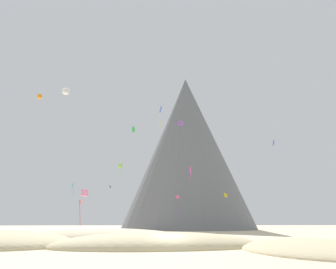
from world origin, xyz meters
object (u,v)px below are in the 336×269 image
at_px(kite_blue_high, 160,112).
at_px(kite_black_low, 110,187).
at_px(bush_near_right, 67,238).
at_px(kite_yellow_low, 226,195).
at_px(kite_lime_mid, 120,166).
at_px(kite_red_low, 80,208).
at_px(kite_white_high, 66,91).
at_px(kite_violet_mid, 181,123).
at_px(rock_massif, 186,154).
at_px(bush_mid_center, 144,235).
at_px(kite_rainbow_low, 178,197).
at_px(kite_magenta_low, 190,172).
at_px(kite_teal_low, 73,186).
at_px(kite_pink_low, 85,193).
at_px(bush_near_left, 10,244).
at_px(kite_indigo_mid, 274,143).
at_px(kite_green_high, 134,129).
at_px(kite_orange_high, 40,97).

xyz_separation_m(kite_blue_high, kite_black_low, (-13.29, 25.15, -14.81)).
relative_size(bush_near_right, kite_yellow_low, 1.48).
bearing_deg(kite_lime_mid, kite_red_low, 77.27).
bearing_deg(kite_black_low, bush_near_right, -158.13).
relative_size(kite_white_high, kite_violet_mid, 1.73).
relative_size(rock_massif, kite_lime_mid, 22.58).
height_order(bush_mid_center, kite_rainbow_low, kite_rainbow_low).
relative_size(kite_white_high, kite_magenta_low, 0.39).
height_order(kite_white_high, kite_violet_mid, kite_white_high).
height_order(kite_teal_low, kite_violet_mid, kite_violet_mid).
relative_size(kite_pink_low, kite_rainbow_low, 0.81).
bearing_deg(bush_near_right, kite_black_low, 88.64).
relative_size(bush_near_left, kite_white_high, 1.09).
bearing_deg(kite_blue_high, kite_indigo_mid, 98.15).
bearing_deg(kite_white_high, bush_near_right, -46.95).
xyz_separation_m(kite_yellow_low, kite_violet_mid, (-16.80, -26.98, 12.15)).
relative_size(kite_teal_low, kite_yellow_low, 2.09).
height_order(kite_pink_low, kite_yellow_low, kite_yellow_low).
distance_m(kite_teal_low, kite_magenta_low, 31.80).
bearing_deg(kite_white_high, rock_massif, 66.35).
bearing_deg(kite_rainbow_low, kite_violet_mid, 79.25).
bearing_deg(kite_teal_low, kite_white_high, -160.49).
xyz_separation_m(kite_pink_low, kite_yellow_low, (37.94, 12.11, 0.86)).
bearing_deg(bush_near_left, kite_magenta_low, 54.74).
xyz_separation_m(kite_red_low, kite_blue_high, (15.41, 6.50, 22.43)).
relative_size(kite_green_high, kite_violet_mid, 2.14).
bearing_deg(kite_indigo_mid, kite_blue_high, 95.91).
height_order(rock_massif, kite_yellow_low, rock_massif).
height_order(bush_near_right, kite_magenta_low, kite_magenta_low).
bearing_deg(kite_lime_mid, kite_green_high, -92.29).
relative_size(kite_teal_low, kite_lime_mid, 1.11).
relative_size(bush_near_right, bush_mid_center, 1.43).
xyz_separation_m(rock_massif, kite_pink_low, (-30.33, -36.39, -18.64)).
distance_m(kite_green_high, kite_black_low, 18.93).
height_order(kite_pink_low, kite_white_high, kite_white_high).
bearing_deg(kite_magenta_low, kite_rainbow_low, 45.70).
height_order(kite_pink_low, kite_teal_low, kite_teal_low).
distance_m(kite_indigo_mid, kite_green_high, 45.93).
distance_m(kite_violet_mid, kite_lime_mid, 21.94).
bearing_deg(kite_white_high, kite_pink_low, 18.97).
xyz_separation_m(rock_massif, kite_blue_high, (-12.92, -44.00, -0.28)).
bearing_deg(kite_orange_high, kite_black_low, -126.98).
xyz_separation_m(kite_indigo_mid, kite_yellow_low, (-1.61, 29.72, -7.69)).
bearing_deg(kite_violet_mid, kite_red_low, -166.07).
bearing_deg(kite_yellow_low, kite_violet_mid, 120.85).
xyz_separation_m(kite_white_high, kite_violet_mid, (28.20, -15.31, -13.32)).
height_order(bush_near_right, kite_rainbow_low, kite_rainbow_low).
bearing_deg(kite_indigo_mid, kite_violet_mid, 111.76).
bearing_deg(rock_massif, kite_rainbow_low, -105.55).
distance_m(kite_indigo_mid, kite_rainbow_low, 35.82).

